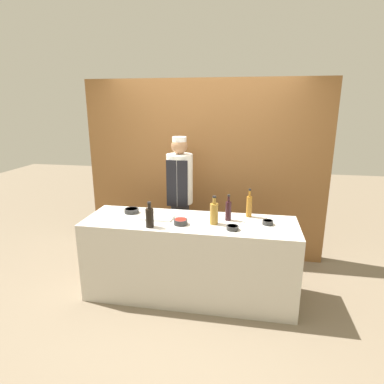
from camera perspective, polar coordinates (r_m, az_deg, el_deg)
name	(u,v)px	position (r m, az deg, el deg)	size (l,w,h in m)	color
ground_plane	(190,293)	(3.82, -0.39, -17.58)	(14.00, 14.00, 0.00)	#756651
cabinet_wall	(205,170)	(4.40, 2.27, 3.84)	(3.24, 0.18, 2.40)	brown
counter	(190,258)	(3.60, -0.40, -11.70)	(2.27, 0.70, 0.88)	beige
sauce_bowl_yellow	(268,222)	(3.41, 13.32, -5.25)	(0.11, 0.11, 0.04)	#2D2D2D
sauce_bowl_brown	(233,228)	(3.21, 7.21, -6.29)	(0.12, 0.12, 0.04)	#2D2D2D
sauce_bowl_white	(132,210)	(3.73, -10.69, -3.24)	(0.16, 0.16, 0.05)	#2D2D2D
sauce_bowl_red	(181,222)	(3.32, -2.04, -5.27)	(0.14, 0.14, 0.06)	#2D2D2D
cutting_board	(158,217)	(3.52, -6.09, -4.48)	(0.33, 0.22, 0.02)	white
bottle_wine	(228,210)	(3.43, 6.48, -3.26)	(0.06, 0.06, 0.28)	black
bottle_soy	(150,217)	(3.25, -7.53, -4.46)	(0.08, 0.08, 0.26)	black
bottle_vinegar	(214,213)	(3.31, 3.94, -3.76)	(0.09, 0.09, 0.30)	olive
bottle_amber	(249,206)	(3.56, 10.12, -2.44)	(0.06, 0.06, 0.32)	#9E661E
chef_center	(180,198)	(4.07, -2.17, -1.04)	(0.33, 0.33, 1.70)	#28282D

